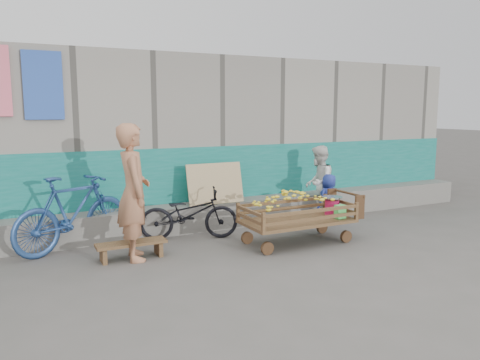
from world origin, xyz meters
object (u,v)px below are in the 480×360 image
bench (131,246)px  vendor_man (133,192)px  banana_cart (296,209)px  bicycle_blue (73,213)px  child (329,199)px  bicycle_dark (189,214)px  woman (319,183)px

bench → vendor_man: size_ratio=0.51×
banana_cart → bench: (-2.44, 0.38, -0.36)m
vendor_man → bicycle_blue: 1.13m
child → bicycle_dark: child is taller
woman → bicycle_blue: bearing=-44.3°
banana_cart → vendor_man: size_ratio=0.99×
vendor_man → child: vendor_man is taller
bench → banana_cart: bearing=-8.9°
woman → child: (0.00, -0.32, -0.24)m
banana_cart → woman: size_ratio=1.33×
banana_cart → woman: bearing=42.1°
banana_cart → bicycle_dark: size_ratio=1.20×
banana_cart → bench: bearing=171.1°
banana_cart → bicycle_blue: bicycle_blue is taller
banana_cart → child: child is taller
vendor_man → bicycle_blue: vendor_man is taller
vendor_man → bicycle_dark: vendor_man is taller
bench → bicycle_blue: bicycle_blue is taller
woman → bicycle_dark: woman is taller
bicycle_blue → bench: bearing=-165.0°
banana_cart → bicycle_blue: (-3.09, 1.18, 0.02)m
woman → bicycle_dark: bearing=-40.5°
banana_cart → woman: 1.66m
bicycle_blue → woman: bearing=-115.1°
bench → bicycle_dark: size_ratio=0.62×
vendor_man → bicycle_blue: (-0.70, 0.81, -0.38)m
bench → woman: size_ratio=0.69×
woman → child: bearing=46.6°
bench → vendor_man: (0.05, -0.01, 0.76)m
banana_cart → bicycle_dark: 1.69m
child → bench: bearing=-2.6°
vendor_man → woman: size_ratio=1.34×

